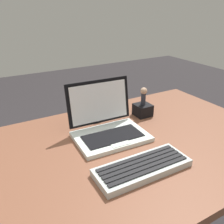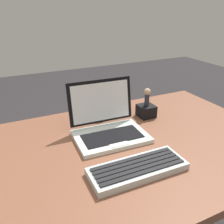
{
  "view_description": "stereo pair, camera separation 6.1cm",
  "coord_description": "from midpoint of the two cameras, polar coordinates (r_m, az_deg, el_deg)",
  "views": [
    {
      "loc": [
        -0.31,
        -0.64,
        1.24
      ],
      "look_at": [
        0.1,
        0.07,
        0.86
      ],
      "focal_mm": 38.92,
      "sensor_mm": 36.0,
      "label": 1
    },
    {
      "loc": [
        -0.25,
        -0.67,
        1.24
      ],
      "look_at": [
        0.1,
        0.07,
        0.86
      ],
      "focal_mm": 38.92,
      "sensor_mm": 36.0,
      "label": 2
    }
  ],
  "objects": [
    {
      "name": "figurine_stand",
      "position": [
        1.13,
        9.57,
        0.24
      ],
      "size": [
        0.07,
        0.07,
        0.05
      ],
      "primitive_type": "cube",
      "color": "black",
      "rests_on": "desk"
    },
    {
      "name": "external_keyboard",
      "position": [
        0.78,
        8.37,
        -13.05
      ],
      "size": [
        0.31,
        0.12,
        0.03
      ],
      "color": "#B7C1BE",
      "rests_on": "desk"
    },
    {
      "name": "figurine",
      "position": [
        1.1,
        9.84,
        3.83
      ],
      "size": [
        0.03,
        0.03,
        0.08
      ],
      "color": "#292C35",
      "rests_on": "figurine_stand"
    },
    {
      "name": "coffee_mug",
      "position": [
        1.12,
        -0.18,
        1.74
      ],
      "size": [
        0.12,
        0.08,
        0.1
      ],
      "color": "#336FAE",
      "rests_on": "desk"
    },
    {
      "name": "desk",
      "position": [
        0.92,
        -1.82,
        -14.8
      ],
      "size": [
        1.45,
        0.76,
        0.75
      ],
      "color": "brown",
      "rests_on": "ground"
    },
    {
      "name": "laptop_front",
      "position": [
        0.95,
        0.84,
        -3.24
      ],
      "size": [
        0.28,
        0.23,
        0.2
      ],
      "color": "silver",
      "rests_on": "desk"
    }
  ]
}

